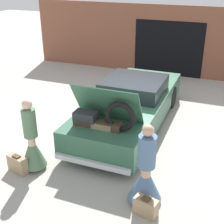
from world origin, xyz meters
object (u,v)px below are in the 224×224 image
person_left (32,145)px  car (130,105)px  person_right (146,176)px  suitcase_beside_left_person (18,164)px  suitcase_beside_right_person (146,207)px

person_left → car: bearing=167.4°
car → person_right: size_ratio=3.16×
person_right → car: bearing=15.9°
car → suitcase_beside_left_person: car is taller
suitcase_beside_right_person → person_right: bearing=108.9°
person_left → suitcase_beside_right_person: person_left is taller
car → suitcase_beside_right_person: size_ratio=11.07×
suitcase_beside_left_person → suitcase_beside_right_person: size_ratio=1.11×
person_left → person_right: size_ratio=1.01×
person_left → person_right: bearing=98.8°
person_left → suitcase_beside_left_person: bearing=-30.4°
person_right → suitcase_beside_left_person: person_right is taller
suitcase_beside_left_person → suitcase_beside_right_person: bearing=-4.4°
person_left → suitcase_beside_right_person: size_ratio=3.55×
suitcase_beside_left_person → person_left: bearing=47.6°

